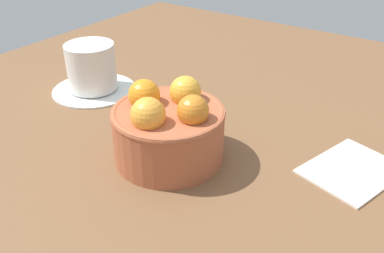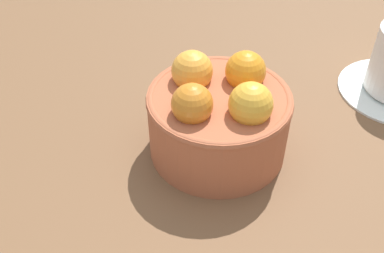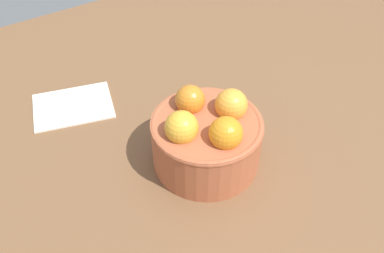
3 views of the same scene
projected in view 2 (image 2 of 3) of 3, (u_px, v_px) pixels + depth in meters
The scene contains 2 objects.
ground_plane at pixel (216, 161), 52.72cm from camera, with size 135.69×111.19×4.28cm, color brown.
terracotta_bowl at pixel (219, 116), 48.19cm from camera, with size 15.29×15.29×10.80cm.
Camera 2 is at (24.25, -28.23, 35.53)cm, focal length 42.31 mm.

